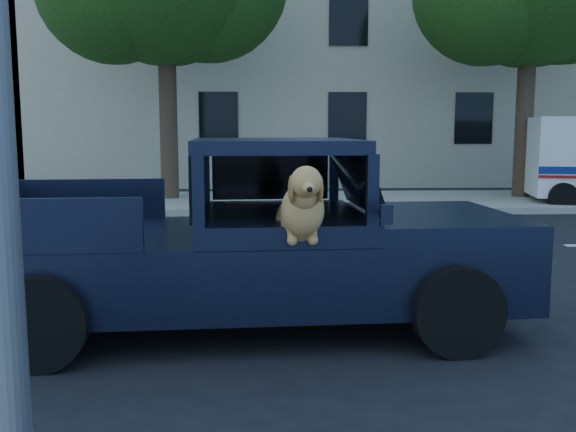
% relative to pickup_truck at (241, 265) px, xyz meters
% --- Properties ---
extents(ground, '(120.00, 120.00, 0.00)m').
position_rel_pickup_truck_xyz_m(ground, '(1.93, 0.63, -0.61)').
color(ground, black).
rests_on(ground, ground).
extents(far_sidewalk, '(60.00, 4.00, 0.15)m').
position_rel_pickup_truck_xyz_m(far_sidewalk, '(1.93, 9.83, -0.53)').
color(far_sidewalk, gray).
rests_on(far_sidewalk, ground).
extents(lane_stripes, '(21.60, 0.14, 0.01)m').
position_rel_pickup_truck_xyz_m(lane_stripes, '(3.93, 4.03, -0.60)').
color(lane_stripes, silver).
rests_on(lane_stripes, ground).
extents(building_main, '(26.00, 6.00, 9.00)m').
position_rel_pickup_truck_xyz_m(building_main, '(4.93, 17.13, 3.89)').
color(building_main, '#BEB79D').
rests_on(building_main, ground).
extents(pickup_truck, '(5.11, 2.65, 1.79)m').
position_rel_pickup_truck_xyz_m(pickup_truck, '(0.00, 0.00, 0.00)').
color(pickup_truck, black).
rests_on(pickup_truck, ground).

